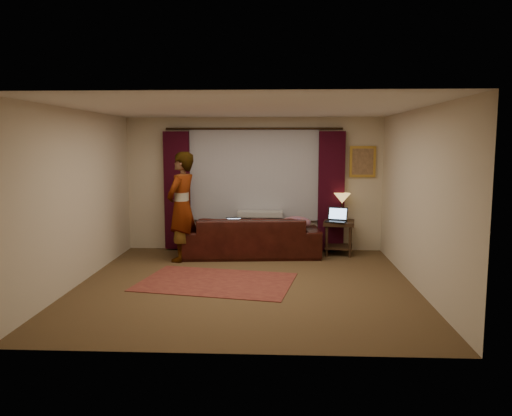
# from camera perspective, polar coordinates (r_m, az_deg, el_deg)

# --- Properties ---
(floor) EXTENTS (5.00, 5.00, 0.01)m
(floor) POSITION_cam_1_polar(r_m,az_deg,el_deg) (7.58, -1.19, -8.74)
(floor) COLOR brown
(floor) RESTS_ON ground
(ceiling) EXTENTS (5.00, 5.00, 0.02)m
(ceiling) POSITION_cam_1_polar(r_m,az_deg,el_deg) (7.30, -1.25, 11.32)
(ceiling) COLOR silver
(ceiling) RESTS_ON ground
(wall_back) EXTENTS (5.00, 0.02, 2.60)m
(wall_back) POSITION_cam_1_polar(r_m,az_deg,el_deg) (9.81, -0.23, 2.72)
(wall_back) COLOR beige
(wall_back) RESTS_ON ground
(wall_front) EXTENTS (5.00, 0.02, 2.60)m
(wall_front) POSITION_cam_1_polar(r_m,az_deg,el_deg) (4.85, -3.21, -2.11)
(wall_front) COLOR beige
(wall_front) RESTS_ON ground
(wall_left) EXTENTS (0.02, 5.00, 2.60)m
(wall_left) POSITION_cam_1_polar(r_m,az_deg,el_deg) (7.90, -19.64, 1.15)
(wall_left) COLOR beige
(wall_left) RESTS_ON ground
(wall_right) EXTENTS (0.02, 5.00, 2.60)m
(wall_right) POSITION_cam_1_polar(r_m,az_deg,el_deg) (7.58, 18.01, 0.97)
(wall_right) COLOR beige
(wall_right) RESTS_ON ground
(sheer_curtain) EXTENTS (2.50, 0.05, 1.80)m
(sheer_curtain) POSITION_cam_1_polar(r_m,az_deg,el_deg) (9.73, -0.25, 3.87)
(sheer_curtain) COLOR #9A9AA2
(sheer_curtain) RESTS_ON wall_back
(drape_left) EXTENTS (0.50, 0.14, 2.30)m
(drape_left) POSITION_cam_1_polar(r_m,az_deg,el_deg) (9.90, -8.97, 1.98)
(drape_left) COLOR black
(drape_left) RESTS_ON floor
(drape_right) EXTENTS (0.50, 0.14, 2.30)m
(drape_right) POSITION_cam_1_polar(r_m,az_deg,el_deg) (9.75, 8.58, 1.90)
(drape_right) COLOR black
(drape_right) RESTS_ON floor
(curtain_rod) EXTENTS (0.04, 0.04, 3.40)m
(curtain_rod) POSITION_cam_1_polar(r_m,az_deg,el_deg) (9.67, -0.27, 9.06)
(curtain_rod) COLOR black
(curtain_rod) RESTS_ON wall_back
(picture_frame) EXTENTS (0.50, 0.04, 0.60)m
(picture_frame) POSITION_cam_1_polar(r_m,az_deg,el_deg) (9.87, 12.08, 5.21)
(picture_frame) COLOR gold
(picture_frame) RESTS_ON wall_back
(sofa) EXTENTS (2.64, 1.31, 1.03)m
(sofa) POSITION_cam_1_polar(r_m,az_deg,el_deg) (9.34, -0.60, -2.37)
(sofa) COLOR black
(sofa) RESTS_ON floor
(throw_blanket) EXTENTS (0.86, 0.34, 0.10)m
(throw_blanket) POSITION_cam_1_polar(r_m,az_deg,el_deg) (9.54, 0.47, 0.98)
(throw_blanket) COLOR #9B9894
(throw_blanket) RESTS_ON sofa
(clothing_pile) EXTENTS (0.57, 0.45, 0.24)m
(clothing_pile) POSITION_cam_1_polar(r_m,az_deg,el_deg) (9.26, 4.58, -1.74)
(clothing_pile) COLOR #7E4C5B
(clothing_pile) RESTS_ON sofa
(laptop_sofa) EXTENTS (0.33, 0.36, 0.21)m
(laptop_sofa) POSITION_cam_1_polar(r_m,az_deg,el_deg) (9.18, -2.51, -1.88)
(laptop_sofa) COLOR black
(laptop_sofa) RESTS_ON sofa
(area_rug) EXTENTS (2.51, 1.90, 0.01)m
(area_rug) POSITION_cam_1_polar(r_m,az_deg,el_deg) (7.70, -4.55, -8.41)
(area_rug) COLOR maroon
(area_rug) RESTS_ON floor
(end_table) EXTENTS (0.64, 0.64, 0.65)m
(end_table) POSITION_cam_1_polar(r_m,az_deg,el_deg) (9.61, 9.44, -3.36)
(end_table) COLOR black
(end_table) RESTS_ON floor
(tiffany_lamp) EXTENTS (0.32, 0.32, 0.51)m
(tiffany_lamp) POSITION_cam_1_polar(r_m,az_deg,el_deg) (9.67, 9.80, 0.17)
(tiffany_lamp) COLOR olive
(tiffany_lamp) RESTS_ON end_table
(laptop_table) EXTENTS (0.48, 0.50, 0.27)m
(laptop_table) POSITION_cam_1_polar(r_m,az_deg,el_deg) (9.36, 9.14, -0.79)
(laptop_table) COLOR black
(laptop_table) RESTS_ON end_table
(person) EXTENTS (0.74, 0.74, 1.96)m
(person) POSITION_cam_1_polar(r_m,az_deg,el_deg) (8.98, -8.48, 0.14)
(person) COLOR #9B9894
(person) RESTS_ON floor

